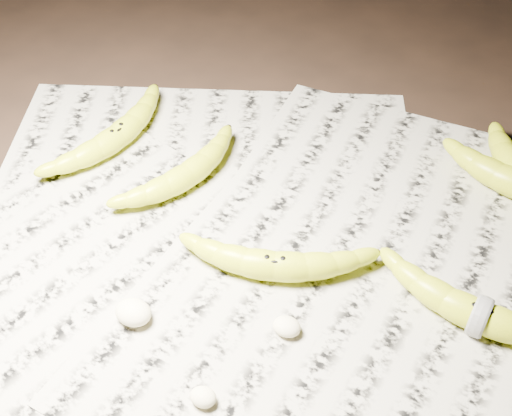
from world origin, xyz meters
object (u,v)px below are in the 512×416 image
at_px(banana_left_a, 116,134).
at_px(banana_left_b, 187,173).
at_px(banana_center, 275,264).
at_px(banana_taped, 481,314).

height_order(banana_left_a, banana_left_b, same).
bearing_deg(banana_left_a, banana_left_b, -91.98).
bearing_deg(banana_left_a, banana_center, -102.09).
distance_m(banana_left_a, banana_taped, 0.52).
height_order(banana_left_a, banana_center, same).
height_order(banana_left_a, banana_taped, banana_taped).
height_order(banana_left_b, banana_taped, banana_taped).
distance_m(banana_left_b, banana_taped, 0.39).
distance_m(banana_left_b, banana_center, 0.19).
relative_size(banana_left_a, banana_left_b, 1.14).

